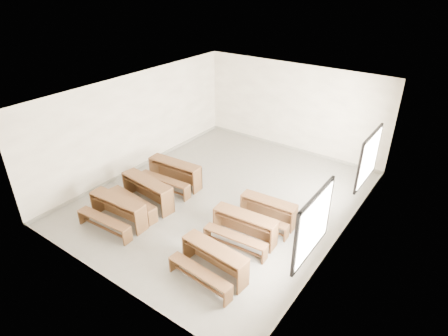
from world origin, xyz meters
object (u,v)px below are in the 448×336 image
Objects in this scene: desk_set_0 at (117,209)px; desk_set_3 at (213,259)px; desk_set_2 at (174,172)px; desk_set_4 at (244,226)px; desk_set_1 at (146,191)px; desk_set_5 at (268,210)px.

desk_set_3 is (3.22, -0.04, -0.02)m from desk_set_0.
desk_set_2 is 3.39m from desk_set_4.
desk_set_2 is at bearing 148.29° from desk_set_3.
desk_set_3 is at bearing -90.26° from desk_set_4.
desk_set_1 is 3.43m from desk_set_3.
desk_set_1 is at bearing 88.10° from desk_set_0.
desk_set_4 is (-0.11, 1.41, 0.01)m from desk_set_3.
desk_set_0 is 0.93× the size of desk_set_1.
desk_set_0 is 3.22m from desk_set_3.
desk_set_1 is 1.30m from desk_set_2.
desk_set_3 is at bearing -94.07° from desk_set_5.
desk_set_0 reaches higher than desk_set_3.
desk_set_5 is at bearing 93.93° from desk_set_3.
desk_set_4 is (3.11, 1.37, -0.01)m from desk_set_0.
desk_set_3 is at bearing -39.36° from desk_set_2.
desk_set_5 is at bearing 27.11° from desk_set_1.
desk_set_5 is (0.00, 2.40, -0.03)m from desk_set_3.
desk_set_0 is 2.38m from desk_set_2.
desk_set_2 reaches higher than desk_set_3.
desk_set_0 is 1.03× the size of desk_set_3.
desk_set_1 is 3.49m from desk_set_5.
desk_set_0 is at bearing -176.62° from desk_set_3.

